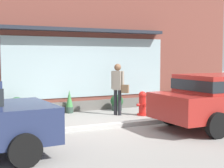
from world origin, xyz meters
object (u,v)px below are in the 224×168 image
(pedestrian_with_handbag, at_px, (118,85))
(potted_plant_near_hydrant, at_px, (17,108))
(potted_plant_doorstep, at_px, (192,90))
(potted_plant_by_entrance, at_px, (69,102))
(potted_plant_corner_tall, at_px, (172,99))
(potted_plant_window_left, at_px, (117,102))
(fire_hydrant, at_px, (142,103))

(pedestrian_with_handbag, relative_size, potted_plant_near_hydrant, 2.52)
(potted_plant_doorstep, bearing_deg, potted_plant_by_entrance, 175.94)
(potted_plant_corner_tall, bearing_deg, potted_plant_doorstep, -19.72)
(potted_plant_by_entrance, distance_m, potted_plant_window_left, 1.77)
(fire_hydrant, height_order, potted_plant_corner_tall, fire_hydrant)
(potted_plant_doorstep, bearing_deg, potted_plant_near_hydrant, 179.35)
(potted_plant_by_entrance, xyz_separation_m, potted_plant_near_hydrant, (-1.86, -0.28, -0.06))
(potted_plant_near_hydrant, bearing_deg, potted_plant_corner_tall, 1.88)
(potted_plant_corner_tall, distance_m, potted_plant_window_left, 2.56)
(potted_plant_corner_tall, distance_m, potted_plant_near_hydrant, 6.18)
(potted_plant_corner_tall, bearing_deg, potted_plant_window_left, -176.93)
(pedestrian_with_handbag, height_order, potted_plant_by_entrance, pedestrian_with_handbag)
(potted_plant_by_entrance, relative_size, potted_plant_near_hydrant, 1.17)
(fire_hydrant, bearing_deg, potted_plant_near_hydrant, 162.18)
(pedestrian_with_handbag, bearing_deg, potted_plant_near_hydrant, -144.37)
(potted_plant_corner_tall, bearing_deg, fire_hydrant, -147.05)
(potted_plant_corner_tall, relative_size, potted_plant_doorstep, 0.42)
(potted_plant_window_left, bearing_deg, potted_plant_doorstep, -2.48)
(potted_plant_corner_tall, bearing_deg, pedestrian_with_handbag, -160.24)
(fire_hydrant, distance_m, potted_plant_near_hydrant, 4.12)
(pedestrian_with_handbag, distance_m, potted_plant_by_entrance, 1.87)
(potted_plant_doorstep, bearing_deg, pedestrian_with_handbag, -168.19)
(fire_hydrant, bearing_deg, potted_plant_doorstep, 21.21)
(potted_plant_by_entrance, bearing_deg, fire_hydrant, -36.85)
(fire_hydrant, xyz_separation_m, pedestrian_with_handbag, (-0.72, 0.39, 0.61))
(potted_plant_near_hydrant, distance_m, potted_plant_window_left, 3.62)
(pedestrian_with_handbag, xyz_separation_m, potted_plant_corner_tall, (2.98, 1.07, -0.75))
(potted_plant_window_left, distance_m, potted_plant_doorstep, 3.36)
(pedestrian_with_handbag, distance_m, potted_plant_doorstep, 3.87)
(potted_plant_by_entrance, height_order, potted_plant_doorstep, potted_plant_doorstep)
(fire_hydrant, xyz_separation_m, potted_plant_window_left, (-0.30, 1.33, -0.10))
(fire_hydrant, xyz_separation_m, potted_plant_near_hydrant, (-3.92, 1.26, -0.07))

